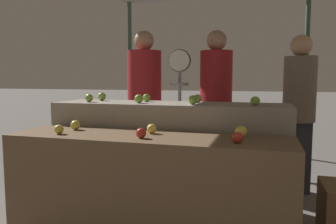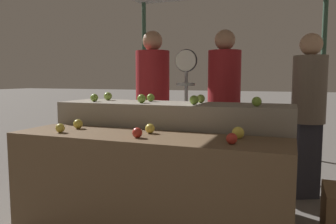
{
  "view_description": "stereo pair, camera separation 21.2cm",
  "coord_description": "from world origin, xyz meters",
  "px_view_note": "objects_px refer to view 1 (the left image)",
  "views": [
    {
      "loc": [
        0.82,
        -2.25,
        1.21
      ],
      "look_at": [
        0.07,
        0.3,
        0.94
      ],
      "focal_mm": 35.0,
      "sensor_mm": 36.0,
      "label": 1
    },
    {
      "loc": [
        1.02,
        -2.19,
        1.21
      ],
      "look_at": [
        0.07,
        0.3,
        0.94
      ],
      "focal_mm": 35.0,
      "sensor_mm": 36.0,
      "label": 2
    }
  ],
  "objects_px": {
    "person_customer_left": "(145,95)",
    "person_customer_right": "(299,103)",
    "person_vendor_at_scale": "(216,96)",
    "produce_scale": "(179,90)"
  },
  "relations": [
    {
      "from": "produce_scale",
      "to": "person_customer_right",
      "type": "bearing_deg",
      "value": 8.58
    },
    {
      "from": "produce_scale",
      "to": "person_customer_left",
      "type": "relative_size",
      "value": 0.86
    },
    {
      "from": "person_customer_left",
      "to": "person_customer_right",
      "type": "distance_m",
      "value": 1.7
    },
    {
      "from": "produce_scale",
      "to": "person_customer_left",
      "type": "distance_m",
      "value": 0.52
    },
    {
      "from": "produce_scale",
      "to": "person_customer_right",
      "type": "height_order",
      "value": "person_customer_right"
    },
    {
      "from": "person_customer_left",
      "to": "person_customer_right",
      "type": "height_order",
      "value": "person_customer_left"
    },
    {
      "from": "person_customer_left",
      "to": "person_customer_right",
      "type": "xyz_separation_m",
      "value": [
        1.7,
        -0.01,
        -0.05
      ]
    },
    {
      "from": "produce_scale",
      "to": "person_customer_right",
      "type": "distance_m",
      "value": 1.25
    },
    {
      "from": "person_customer_left",
      "to": "person_vendor_at_scale",
      "type": "bearing_deg",
      "value": -173.91
    },
    {
      "from": "person_vendor_at_scale",
      "to": "produce_scale",
      "type": "bearing_deg",
      "value": 38.61
    }
  ]
}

